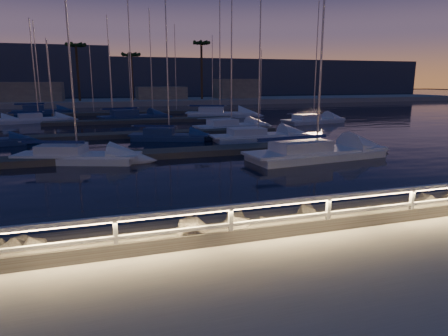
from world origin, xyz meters
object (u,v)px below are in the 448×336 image
(guard_rail, at_px, (295,208))
(sailboat_d, at_px, (313,152))
(sailboat_k, at_px, (218,113))
(sailboat_g, at_px, (229,126))
(sailboat_f, at_px, (167,135))
(sailboat_n, at_px, (131,116))
(sailboat_c, at_px, (74,156))
(sailboat_j, at_px, (37,119))
(sailboat_h, at_px, (256,136))
(sailboat_l, at_px, (312,120))
(sailboat_m, at_px, (40,111))

(guard_rail, xyz_separation_m, sailboat_d, (7.75, 12.33, -0.92))
(sailboat_k, bearing_deg, sailboat_g, -81.85)
(sailboat_d, bearing_deg, sailboat_f, 118.28)
(guard_rail, height_order, sailboat_n, sailboat_n)
(sailboat_d, xyz_separation_m, sailboat_n, (-8.74, 29.21, 0.01))
(sailboat_n, bearing_deg, guard_rail, -104.48)
(sailboat_c, bearing_deg, sailboat_n, 97.30)
(sailboat_j, bearing_deg, sailboat_g, -49.20)
(sailboat_c, bearing_deg, sailboat_h, 38.95)
(sailboat_d, relative_size, sailboat_k, 1.03)
(sailboat_l, relative_size, sailboat_n, 0.93)
(sailboat_g, bearing_deg, guard_rail, -114.90)
(sailboat_j, bearing_deg, sailboat_k, -12.18)
(sailboat_j, height_order, sailboat_m, sailboat_m)
(guard_rail, height_order, sailboat_c, sailboat_c)
(sailboat_h, bearing_deg, sailboat_d, -86.63)
(sailboat_g, bearing_deg, sailboat_k, 67.42)
(sailboat_h, relative_size, sailboat_n, 0.94)
(guard_rail, relative_size, sailboat_c, 3.49)
(guard_rail, height_order, sailboat_g, sailboat_g)
(guard_rail, height_order, sailboat_h, sailboat_h)
(sailboat_d, relative_size, sailboat_n, 1.11)
(guard_rail, relative_size, sailboat_h, 3.26)
(sailboat_d, xyz_separation_m, sailboat_f, (-7.42, 10.85, -0.06))
(sailboat_f, distance_m, sailboat_k, 21.82)
(sailboat_f, bearing_deg, sailboat_h, 1.38)
(sailboat_c, relative_size, sailboat_l, 0.94)
(sailboat_j, distance_m, sailboat_l, 32.13)
(guard_rail, distance_m, sailboat_d, 14.59)
(sailboat_c, bearing_deg, sailboat_f, 66.17)
(guard_rail, xyz_separation_m, sailboat_h, (7.26, 20.72, -0.97))
(sailboat_c, bearing_deg, guard_rail, -47.71)
(sailboat_c, height_order, sailboat_m, sailboat_m)
(guard_rail, distance_m, sailboat_c, 17.21)
(sailboat_f, height_order, sailboat_n, sailboat_n)
(sailboat_g, xyz_separation_m, sailboat_l, (11.07, 3.10, -0.01))
(sailboat_f, relative_size, sailboat_m, 0.83)
(sailboat_j, bearing_deg, sailboat_h, -61.62)
(sailboat_f, bearing_deg, sailboat_g, 55.60)
(sailboat_f, relative_size, sailboat_j, 0.94)
(sailboat_c, bearing_deg, sailboat_g, 60.72)
(sailboat_c, xyz_separation_m, sailboat_g, (14.04, 12.24, 0.01))
(sailboat_k, height_order, sailboat_n, sailboat_k)
(sailboat_c, height_order, sailboat_k, sailboat_k)
(sailboat_k, bearing_deg, sailboat_c, -102.31)
(sailboat_f, height_order, sailboat_m, sailboat_m)
(sailboat_l, height_order, sailboat_n, sailboat_n)
(sailboat_c, bearing_deg, sailboat_j, 121.02)
(sailboat_d, bearing_deg, sailboat_n, 100.56)
(guard_rail, bearing_deg, sailboat_n, 91.37)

